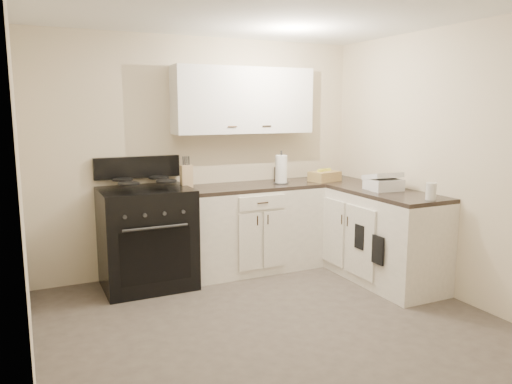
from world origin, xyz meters
name	(u,v)px	position (x,y,z in m)	size (l,w,h in m)	color
floor	(280,329)	(0.00, 0.00, 0.00)	(3.60, 3.60, 0.00)	#473F38
ceiling	(282,4)	(0.00, 0.00, 2.50)	(3.60, 3.60, 0.00)	white
wall_back	(203,156)	(0.00, 1.80, 1.25)	(3.60, 3.60, 0.00)	beige
wall_right	(454,164)	(1.80, 0.00, 1.25)	(3.60, 3.60, 0.00)	beige
wall_left	(21,192)	(-1.80, 0.00, 1.25)	(3.60, 3.60, 0.00)	beige
wall_front	(474,224)	(0.00, -1.80, 1.25)	(3.60, 3.60, 0.00)	beige
base_cabinets_back	(250,229)	(0.43, 1.50, 0.45)	(1.55, 0.60, 0.90)	beige
base_cabinets_right	(366,232)	(1.50, 0.85, 0.45)	(0.60, 1.90, 0.90)	beige
countertop_back	(250,187)	(0.43, 1.50, 0.92)	(1.55, 0.60, 0.04)	black
countertop_right	(368,189)	(1.50, 0.85, 0.92)	(0.60, 1.90, 0.04)	black
upper_cabinets	(244,100)	(0.43, 1.65, 1.84)	(1.55, 0.30, 0.70)	white
stove	(147,241)	(-0.72, 1.48, 0.46)	(0.87, 0.74, 1.05)	black
knife_block	(186,177)	(-0.27, 1.53, 1.06)	(0.11, 0.10, 0.25)	tan
paper_towel	(281,169)	(0.78, 1.45, 1.10)	(0.13, 0.13, 0.31)	white
picture_frame	(279,173)	(0.92, 1.76, 1.01)	(0.12, 0.02, 0.14)	black
wicker_basket	(325,176)	(1.32, 1.41, 1.00)	(0.33, 0.22, 0.11)	tan
countertop_grill	(383,184)	(1.51, 0.62, 1.00)	(0.31, 0.29, 0.11)	white
glass_jar	(431,191)	(1.54, 0.00, 1.02)	(0.09, 0.09, 0.15)	silver
oven_mitt_near	(378,250)	(1.18, 0.26, 0.45)	(0.02, 0.16, 0.27)	black
oven_mitt_far	(360,237)	(1.18, 0.54, 0.51)	(0.02, 0.14, 0.24)	black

